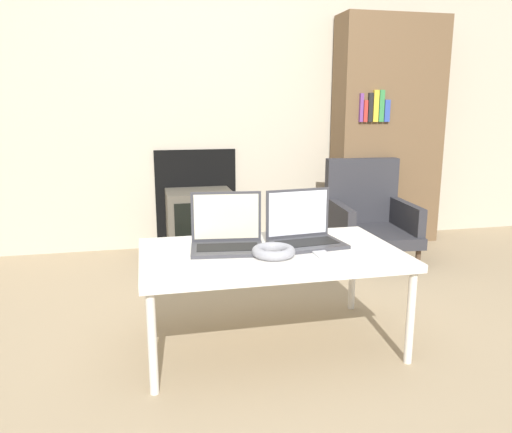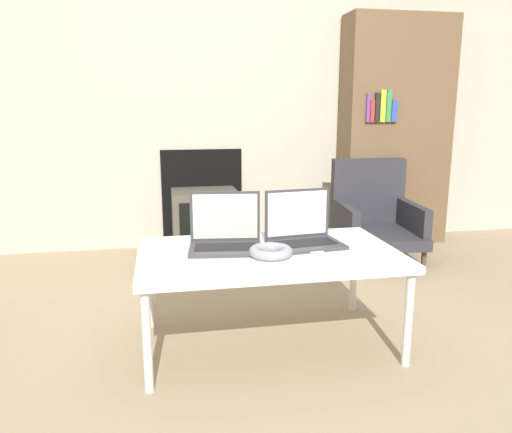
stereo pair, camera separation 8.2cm
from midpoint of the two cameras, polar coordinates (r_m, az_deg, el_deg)
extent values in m
plane|color=#998466|center=(2.30, 3.47, -16.39)|extent=(14.00, 14.00, 0.00)
cube|color=#B7AD99|center=(4.02, -3.71, 15.19)|extent=(7.00, 0.06, 2.60)
cube|color=black|center=(4.02, -5.59, 2.12)|extent=(0.64, 0.03, 0.78)
cube|color=silver|center=(2.30, 2.44, -4.37)|extent=(1.18, 0.70, 0.04)
cylinder|color=silver|center=(2.03, -11.19, -13.90)|extent=(0.04, 0.04, 0.43)
cylinder|color=silver|center=(2.29, 18.00, -11.16)|extent=(0.04, 0.04, 0.43)
cylinder|color=silver|center=(2.61, -11.18, -7.86)|extent=(0.04, 0.04, 0.43)
cylinder|color=silver|center=(2.81, 11.93, -6.36)|extent=(0.04, 0.04, 0.43)
cube|color=#38383D|center=(2.29, -2.47, -3.70)|extent=(0.36, 0.28, 0.02)
cube|color=black|center=(2.29, -2.47, -3.48)|extent=(0.30, 0.16, 0.00)
cube|color=#38383D|center=(2.37, -2.57, 0.03)|extent=(0.33, 0.05, 0.24)
cube|color=beige|center=(2.37, -2.56, 0.01)|extent=(0.30, 0.04, 0.21)
cube|color=#38383D|center=(2.38, 6.71, -3.19)|extent=(0.36, 0.28, 0.02)
cube|color=black|center=(2.38, 6.71, -2.98)|extent=(0.30, 0.16, 0.00)
cube|color=#38383D|center=(2.45, 5.68, 0.37)|extent=(0.33, 0.05, 0.24)
cube|color=white|center=(2.45, 5.71, 0.35)|extent=(0.30, 0.04, 0.21)
torus|color=gray|center=(2.20, 2.76, -4.02)|extent=(0.19, 0.19, 0.04)
cube|color=silver|center=(2.23, 8.34, -4.39)|extent=(0.06, 0.14, 0.01)
cube|color=#4C473D|center=(3.85, -5.24, -0.58)|extent=(0.49, 0.41, 0.48)
cube|color=black|center=(3.65, -4.92, -1.31)|extent=(0.40, 0.01, 0.38)
cube|color=#2D2D33|center=(3.80, 14.30, -2.14)|extent=(0.62, 0.69, 0.08)
cube|color=#2D2D33|center=(3.99, 13.22, 2.87)|extent=(0.57, 0.15, 0.50)
cube|color=#2D2D33|center=(3.69, 10.74, -0.16)|extent=(0.11, 0.58, 0.20)
cube|color=#2D2D33|center=(3.86, 17.92, 0.00)|extent=(0.11, 0.58, 0.20)
cylinder|color=#4C3828|center=(3.50, 12.63, -5.15)|extent=(0.04, 0.04, 0.14)
cylinder|color=#4C3828|center=(3.70, 19.23, -4.57)|extent=(0.04, 0.04, 0.14)
cylinder|color=#4C3828|center=(3.98, 9.54, -2.86)|extent=(0.04, 0.04, 0.14)
cylinder|color=#4C3828|center=(4.16, 15.53, -2.48)|extent=(0.04, 0.04, 0.14)
cube|color=brown|center=(4.24, 16.11, 9.20)|extent=(0.86, 0.30, 1.80)
cube|color=#6B387F|center=(3.96, 13.27, 12.01)|extent=(0.03, 0.02, 0.21)
cube|color=#B22D28|center=(3.97, 13.72, 11.62)|extent=(0.03, 0.02, 0.16)
cube|color=black|center=(3.99, 14.27, 11.99)|extent=(0.04, 0.02, 0.22)
cube|color=gold|center=(4.01, 14.86, 12.11)|extent=(0.04, 0.02, 0.24)
cube|color=#337F42|center=(4.03, 15.48, 12.09)|extent=(0.04, 0.02, 0.24)
cube|color=#2D479E|center=(4.05, 16.08, 11.53)|extent=(0.04, 0.02, 0.17)
camera|label=1|loc=(0.04, -89.08, 0.20)|focal=35.00mm
camera|label=2|loc=(0.04, 90.92, -0.20)|focal=35.00mm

